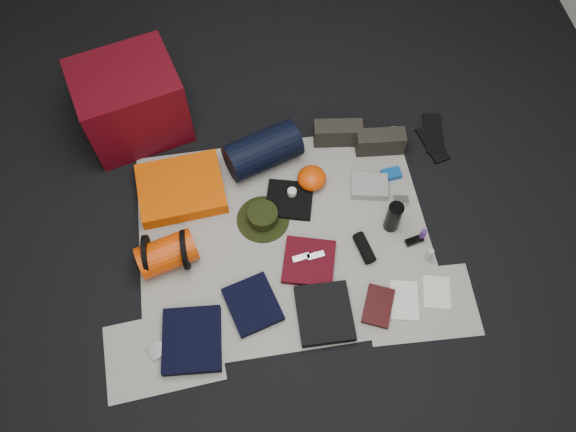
{
  "coord_description": "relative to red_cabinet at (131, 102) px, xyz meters",
  "views": [
    {
      "loc": [
        -0.19,
        -1.37,
        2.81
      ],
      "look_at": [
        0.03,
        0.07,
        0.1
      ],
      "focal_mm": 35.0,
      "sensor_mm": 36.0,
      "label": 1
    }
  ],
  "objects": [
    {
      "name": "first_aid_pouch",
      "position": [
        1.3,
        -0.66,
        -0.21
      ],
      "size": [
        0.24,
        0.2,
        0.05
      ],
      "primitive_type": "cube",
      "rotation": [
        0.0,
        0.0,
        -0.21
      ],
      "color": "gray",
      "rests_on": "newspaper_mat"
    },
    {
      "name": "flip_flop_right",
      "position": [
        1.76,
        -0.41,
        -0.23
      ],
      "size": [
        0.15,
        0.28,
        0.02
      ],
      "primitive_type": "cube",
      "rotation": [
        0.0,
        0.0,
        0.21
      ],
      "color": "black",
      "rests_on": "floor"
    },
    {
      "name": "key_cluster",
      "position": [
        0.04,
        -1.43,
        -0.23
      ],
      "size": [
        0.11,
        0.11,
        0.01
      ],
      "primitive_type": "cube",
      "rotation": [
        0.0,
        0.0,
        0.44
      ],
      "color": "#B6B6BB",
      "rests_on": "newspaper_mat"
    },
    {
      "name": "map_printout",
      "position": [
        1.52,
        -1.35,
        -0.23
      ],
      "size": [
        0.18,
        0.21,
        0.01
      ],
      "primitive_type": "cube",
      "rotation": [
        0.0,
        0.0,
        -0.24
      ],
      "color": "silver",
      "rests_on": "newspaper_mat"
    },
    {
      "name": "cyan_case",
      "position": [
        1.45,
        -0.6,
        -0.21
      ],
      "size": [
        0.12,
        0.08,
        0.04
      ],
      "primitive_type": "cube",
      "rotation": [
        0.0,
        0.0,
        0.09
      ],
      "color": "#0F4A91",
      "rests_on": "newspaper_mat"
    },
    {
      "name": "toiletry_clear",
      "position": [
        1.52,
        -1.15,
        -0.18
      ],
      "size": [
        0.04,
        0.04,
        0.1
      ],
      "primitive_type": "cylinder",
      "rotation": [
        0.0,
        0.0,
        0.37
      ],
      "color": "#A4A9A5",
      "rests_on": "newspaper_mat"
    },
    {
      "name": "sunglasses",
      "position": [
        1.48,
        -1.04,
        -0.22
      ],
      "size": [
        0.11,
        0.06,
        0.03
      ],
      "primitive_type": "cube",
      "rotation": [
        0.0,
        0.0,
        0.2
      ],
      "color": "black",
      "rests_on": "newspaper_mat"
    },
    {
      "name": "energy_bar_a",
      "position": [
        0.84,
        -1.06,
        -0.19
      ],
      "size": [
        0.1,
        0.05,
        0.01
      ],
      "primitive_type": "cube",
      "rotation": [
        0.0,
        0.0,
        0.14
      ],
      "color": "#B6B6BB",
      "rests_on": "red_shirt"
    },
    {
      "name": "tape_roll",
      "position": [
        0.85,
        -0.64,
        -0.19
      ],
      "size": [
        0.05,
        0.05,
        0.03
      ],
      "primitive_type": "cylinder",
      "color": "silver",
      "rests_on": "black_tshirt"
    },
    {
      "name": "newspaper_mat",
      "position": [
        0.77,
        -0.89,
        -0.24
      ],
      "size": [
        1.6,
        1.3,
        0.01
      ],
      "primitive_type": "cube",
      "color": "#BCB9AD",
      "rests_on": "floor"
    },
    {
      "name": "flip_flop_left",
      "position": [
        1.79,
        -0.34,
        -0.23
      ],
      "size": [
        0.16,
        0.31,
        0.02
      ],
      "primitive_type": "cube",
      "rotation": [
        0.0,
        0.0,
        -0.18
      ],
      "color": "black",
      "rests_on": "floor"
    },
    {
      "name": "sack_strap_left",
      "position": [
        0.03,
        -0.94,
        -0.12
      ],
      "size": [
        0.02,
        0.22,
        0.22
      ],
      "primitive_type": "cylinder",
      "rotation": [
        0.0,
        1.57,
        0.0
      ],
      "color": "black",
      "rests_on": "newspaper_mat"
    },
    {
      "name": "hiking_boot_left",
      "position": [
        1.19,
        -0.29,
        -0.16
      ],
      "size": [
        0.3,
        0.14,
        0.14
      ],
      "primitive_type": "cube",
      "rotation": [
        0.0,
        0.0,
        -0.12
      ],
      "color": "#292620",
      "rests_on": "newspaper_mat"
    },
    {
      "name": "red_cabinet",
      "position": [
        0.0,
        0.0,
        0.0
      ],
      "size": [
        0.67,
        0.61,
        0.48
      ],
      "primitive_type": "cube",
      "rotation": [
        0.0,
        0.0,
        0.26
      ],
      "color": "#530610",
      "rests_on": "floor"
    },
    {
      "name": "black_tshirt",
      "position": [
        0.83,
        -0.67,
        -0.22
      ],
      "size": [
        0.32,
        0.31,
        0.03
      ],
      "primitive_type": "cube",
      "rotation": [
        0.0,
        0.0,
        -0.26
      ],
      "color": "black",
      "rests_on": "newspaper_mat"
    },
    {
      "name": "paperback_book",
      "position": [
        1.19,
        -1.38,
        -0.22
      ],
      "size": [
        0.21,
        0.25,
        0.03
      ],
      "primitive_type": "cube",
      "rotation": [
        0.0,
        0.0,
        -0.42
      ],
      "color": "black",
      "rests_on": "newspaper_mat"
    },
    {
      "name": "sack_strap_right",
      "position": [
        0.23,
        -0.94,
        -0.12
      ],
      "size": [
        0.02,
        0.22,
        0.22
      ],
      "primitive_type": "cylinder",
      "rotation": [
        0.0,
        1.57,
        0.0
      ],
      "color": "black",
      "rests_on": "newspaper_mat"
    },
    {
      "name": "compact_camera",
      "position": [
        1.46,
        -0.78,
        -0.22
      ],
      "size": [
        0.09,
        0.06,
        0.03
      ],
      "primitive_type": "cube",
      "rotation": [
        0.0,
        0.0,
        -0.17
      ],
      "color": "#B6B6BB",
      "rests_on": "newspaper_mat"
    },
    {
      "name": "boonie_brim",
      "position": [
        0.67,
        -0.77,
        -0.23
      ],
      "size": [
        0.35,
        0.35,
        0.01
      ],
      "primitive_type": "cylinder",
      "rotation": [
        0.0,
        0.0,
        -0.18
      ],
      "color": "black",
      "rests_on": "newspaper_mat"
    },
    {
      "name": "sleeping_pad",
      "position": [
        0.23,
        -0.52,
        -0.19
      ],
      "size": [
        0.51,
        0.43,
        0.09
      ],
      "primitive_type": "cube",
      "rotation": [
        0.0,
        0.0,
        0.08
      ],
      "color": "#F45702",
      "rests_on": "newspaper_mat"
    },
    {
      "name": "trousers_navy_a",
      "position": [
        0.22,
        -1.41,
        -0.21
      ],
      "size": [
        0.32,
        0.36,
        0.05
      ],
      "primitive_type": "cube",
      "rotation": [
        0.0,
        0.0,
        -0.08
      ],
      "color": "black",
      "rests_on": "newspaper_mat"
    },
    {
      "name": "navy_duffel",
      "position": [
        0.72,
        -0.38,
        -0.12
      ],
      "size": [
        0.48,
        0.35,
        0.23
      ],
      "primitive_type": "cylinder",
      "rotation": [
        0.0,
        1.57,
        0.33
      ],
      "color": "black",
      "rests_on": "newspaper_mat"
    },
    {
      "name": "trousers_charcoal",
      "position": [
        0.91,
        -1.38,
        -0.21
      ],
      "size": [
        0.29,
        0.33,
        0.05
      ],
      "primitive_type": "cube",
      "rotation": [
        0.0,
        0.0,
        -0.03
      ],
      "color": "black",
      "rests_on": "newspaper_mat"
    },
    {
      "name": "orange_stuff_sack",
      "position": [
        0.98,
        -0.57,
        -0.18
      ],
      "size": [
        0.22,
        0.22,
        0.11
      ],
      "primitive_type": "ellipsoid",
      "rotation": [
        0.0,
        0.0,
        -0.38
      ],
      "color": "#DD3D03",
      "rests_on": "newspaper_mat"
    },
    {
      "name": "water_bottle",
      "position": [
        1.37,
        -0.92,
        -0.13
      ],
      "size": [
        0.11,
        0.11,
        0.21
      ],
      "primitive_type": "cylinder",
      "rotation": [
        0.0,
        0.0,
        -0.37
      ],
      "color": "black",
      "rests_on": "newspaper_mat"
    },
    {
      "name": "energy_bar_b",
      "position": [
        0.92,
        -1.06,
        -0.19
      ],
      "size": [
        0.1,
        0.05,
        0.01
      ],
      "primitive_type": "cube",
      "rotation": [
        0.0,
        0.0,
        0.14
      ],
      "color": "#B6B6BB",
      "rests_on": "red_shirt"
    },
    {
      "name": "newspaper_sheet_front_right",
      "position": [
        1.42,
        -1.39,
        -0.24
      ],
      "size": [
        0.6,
        0.43,
        0.0
      ],
      "primitive_type": "cube",
      "rotation": [
        0.0,
        0.0,
        -0.05
      ],
      "color": "#BCB9AD",
      "rests_on": "floor"
    },
    {
      "name": "boonie_crown",
      "position": [
        0.67,
        -0.77,
        -0.19
      ],
      "size": [
        0.17,
        0.17,
        0.07
      ],
      "primitive_type": "cylinder",
      "color": "black",
      "rests_on": "boonie_brim"
    },
    {
      "name": "trousers_navy_b",
      "position": [
        0.55,
        -1.27,
        -0.21
      ],
      "size": [
        0.31,
        0.34,
        0.04
      ],
      "primitive_type": "cube",
      "rotation": [
        0.0,
        0.0,
        0.27
      ],
      "color": "black",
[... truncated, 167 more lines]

